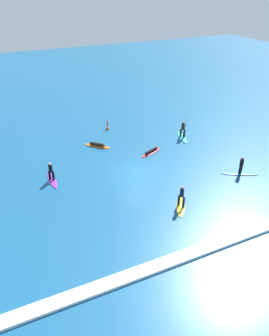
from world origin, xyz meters
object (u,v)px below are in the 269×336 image
Objects in this scene: surfer_on_blue_board at (240,170)px; marker_buoy at (108,128)px; surfer_on_yellow_board at (181,201)px; surfer_on_red_board at (151,151)px; surfer_on_purple_board at (51,175)px; surfer_on_teal_board at (182,134)px; surfer_on_orange_board at (97,145)px.

surfer_on_blue_board reaches higher than marker_buoy.
surfer_on_red_board is (2.01, 8.73, -0.39)m from surfer_on_yellow_board.
surfer_on_purple_board is at bearing -101.88° from surfer_on_yellow_board.
surfer_on_yellow_board is at bearing 45.35° from surfer_on_purple_board.
marker_buoy is (8.14, 8.07, -0.30)m from surfer_on_purple_board.
surfer_on_yellow_board reaches higher than surfer_on_purple_board.
surfer_on_red_board is at bearing 94.56° from surfer_on_purple_board.
marker_buoy is at bearing 134.27° from surfer_on_purple_board.
surfer_on_teal_board is 0.94× the size of surfer_on_blue_board.
surfer_on_purple_board is at bearing -135.27° from marker_buoy.
surfer_on_yellow_board is 0.91× the size of surfer_on_red_board.
marker_buoy is (-7.18, 14.05, -0.23)m from surfer_on_blue_board.
surfer_on_purple_board is at bearing -96.75° from surfer_on_orange_board.
surfer_on_blue_board is (0.60, -8.57, 0.00)m from surfer_on_teal_board.
surfer_on_orange_board reaches higher than surfer_on_red_board.
surfer_on_blue_board reaches higher than surfer_on_red_board.
marker_buoy is at bearing 65.43° from surfer_on_teal_board.
surfer_on_blue_board is 16.45m from surfer_on_purple_board.
surfer_on_purple_board reaches higher than surfer_on_blue_board.
surfer_on_purple_board is at bearing 161.42° from surfer_on_red_board.
surfer_on_teal_board is 9.25m from surfer_on_orange_board.
surfer_on_purple_board reaches higher than surfer_on_orange_board.
surfer_on_blue_board is 8.65m from surfer_on_red_board.
marker_buoy is (-1.94, 7.18, 0.07)m from surfer_on_red_board.
surfer_on_purple_board is 10.12m from surfer_on_red_board.
surfer_on_yellow_board reaches higher than surfer_on_blue_board.
surfer_on_orange_board is 5.67m from surfer_on_red_board.
surfer_on_yellow_board is (8.06, -7.84, 0.03)m from surfer_on_purple_board.
surfer_on_orange_board is 0.89× the size of surfer_on_red_board.
surfer_on_yellow_board is 2.14× the size of marker_buoy.
surfer_on_purple_board is at bearing 115.20° from surfer_on_teal_board.
surfer_on_yellow_board is 15.91m from marker_buoy.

